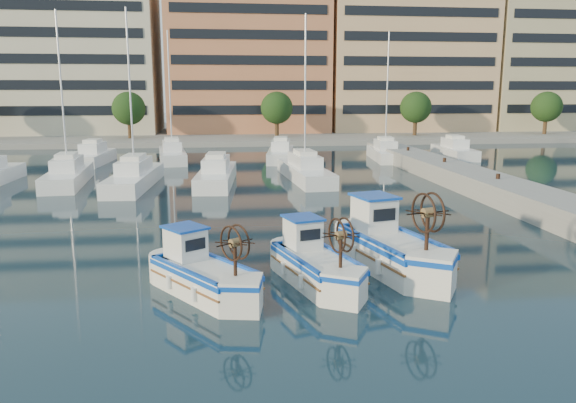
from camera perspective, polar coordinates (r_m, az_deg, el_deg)
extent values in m
plane|color=#18313E|center=(18.46, 3.99, -8.89)|extent=(300.00, 300.00, 0.00)
cube|color=gray|center=(30.45, 25.64, -0.76)|extent=(3.00, 60.00, 1.20)
cube|color=gray|center=(84.29, -4.83, 7.08)|extent=(180.00, 40.00, 0.60)
cube|color=beige|center=(84.44, -21.17, 13.73)|extent=(23.00, 14.00, 21.00)
cube|color=black|center=(77.66, -22.42, 13.92)|extent=(21.16, 0.12, 18.90)
cube|color=#C7764D|center=(82.40, -4.20, 15.91)|extent=(22.00, 14.00, 25.00)
cube|color=black|center=(75.43, -3.91, 16.35)|extent=(20.24, 0.12, 22.50)
cube|color=#DBAB7A|center=(86.62, 11.71, 14.49)|extent=(23.00, 14.00, 22.00)
cube|color=black|center=(80.02, 13.36, 14.71)|extent=(21.16, 0.12, 19.80)
cube|color=tan|center=(96.46, 25.18, 13.92)|extent=(22.00, 14.00, 24.00)
cylinder|color=#3F2B19|center=(71.46, -15.76, 6.93)|extent=(0.50, 0.50, 3.00)
sphere|color=#214217|center=(71.32, -15.87, 9.09)|extent=(4.00, 4.00, 4.00)
cylinder|color=#3F2B19|center=(71.05, -1.14, 7.32)|extent=(0.50, 0.50, 3.00)
sphere|color=#214217|center=(70.92, -1.15, 9.50)|extent=(4.00, 4.00, 4.00)
cylinder|color=#3F2B19|center=(75.09, 12.76, 7.26)|extent=(0.50, 0.50, 3.00)
sphere|color=#214217|center=(74.97, 12.85, 9.32)|extent=(4.00, 4.00, 4.00)
cylinder|color=#3F2B19|center=(82.93, 24.63, 6.87)|extent=(0.50, 0.50, 3.00)
sphere|color=#214217|center=(82.82, 24.79, 8.73)|extent=(4.00, 4.00, 4.00)
cube|color=white|center=(41.29, -21.43, 2.32)|extent=(2.85, 9.04, 1.00)
cylinder|color=silver|center=(40.88, -21.99, 9.95)|extent=(0.12, 0.12, 11.00)
cube|color=white|center=(38.85, -15.30, 2.18)|extent=(2.95, 10.11, 1.00)
cylinder|color=silver|center=(38.41, -15.73, 10.31)|extent=(0.12, 0.12, 11.00)
cube|color=white|center=(38.87, -7.28, 2.50)|extent=(3.01, 9.28, 1.00)
cube|color=white|center=(40.45, 1.71, 2.92)|extent=(2.91, 10.23, 1.00)
cylinder|color=silver|center=(40.03, 1.76, 10.74)|extent=(0.12, 0.12, 11.00)
cube|color=white|center=(52.23, -19.14, 4.19)|extent=(2.75, 7.44, 1.00)
cube|color=white|center=(52.26, -11.67, 4.58)|extent=(3.17, 8.96, 1.00)
cylinder|color=silver|center=(51.94, -11.92, 10.62)|extent=(0.12, 0.12, 11.00)
cube|color=white|center=(51.94, -0.74, 4.77)|extent=(3.44, 8.95, 1.00)
cube|color=white|center=(52.86, 9.83, 4.72)|extent=(3.00, 7.97, 1.00)
cylinder|color=silver|center=(52.54, 10.03, 10.69)|extent=(0.12, 0.12, 11.00)
cube|color=white|center=(56.21, 16.53, 4.80)|extent=(2.63, 7.69, 1.00)
cube|color=white|center=(17.99, -8.44, -7.92)|extent=(3.50, 4.05, 0.95)
cube|color=#0E44B7|center=(17.88, -8.47, -6.83)|extent=(3.60, 4.17, 0.14)
cube|color=blue|center=(17.90, -8.47, -7.00)|extent=(2.99, 3.54, 0.05)
cube|color=white|center=(18.59, -10.37, -4.22)|extent=(1.49, 1.53, 1.00)
cube|color=#0E44B7|center=(18.45, -10.43, -2.60)|extent=(1.68, 1.72, 0.07)
cylinder|color=#331E14|center=(16.41, -5.38, -6.07)|extent=(0.11, 0.11, 1.05)
cylinder|color=brown|center=(16.25, -5.42, -4.19)|extent=(0.38, 0.37, 0.25)
torus|color=#331E14|center=(16.17, -5.81, -4.27)|extent=(0.65, 0.91, 1.06)
torus|color=#331E14|center=(16.33, -5.04, -4.10)|extent=(0.65, 0.91, 1.06)
cube|color=white|center=(18.78, 2.90, -6.95)|extent=(2.65, 4.18, 0.97)
cube|color=#0E44B7|center=(18.67, 2.91, -5.88)|extent=(2.73, 4.31, 0.15)
cube|color=blue|center=(18.69, 2.91, -6.05)|extent=(2.20, 3.71, 0.06)
cube|color=white|center=(19.47, 1.51, -3.24)|extent=(1.30, 1.43, 1.01)
cube|color=#0E44B7|center=(19.34, 1.52, -1.65)|extent=(1.47, 1.60, 0.07)
cylinder|color=#331E14|center=(17.07, 5.37, -5.28)|extent=(0.11, 0.11, 1.07)
cylinder|color=brown|center=(16.92, 5.40, -3.42)|extent=(0.35, 0.33, 0.26)
torus|color=#331E14|center=(16.85, 4.99, -3.47)|extent=(0.36, 1.06, 1.08)
torus|color=#331E14|center=(16.98, 5.82, -3.37)|extent=(0.36, 1.06, 1.08)
cube|color=white|center=(20.46, 10.51, -5.29)|extent=(3.11, 5.06, 1.18)
cube|color=#0E44B7|center=(20.34, 10.56, -4.08)|extent=(3.21, 5.21, 0.18)
cube|color=blue|center=(20.36, 10.55, -4.27)|extent=(2.57, 4.50, 0.07)
cube|color=white|center=(21.28, 8.73, -1.24)|extent=(1.55, 1.72, 1.23)
cube|color=#0E44B7|center=(21.15, 8.78, 0.54)|extent=(1.76, 1.92, 0.09)
cylinder|color=#331E14|center=(18.52, 13.93, -3.21)|extent=(0.13, 0.13, 1.30)
cylinder|color=brown|center=(18.36, 14.03, -1.11)|extent=(0.42, 0.39, 0.31)
torus|color=#331E14|center=(18.27, 13.60, -1.15)|extent=(0.40, 1.29, 1.31)
torus|color=#331E14|center=(18.46, 14.46, -1.07)|extent=(0.40, 1.29, 1.31)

